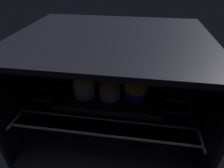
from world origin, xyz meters
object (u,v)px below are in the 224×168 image
(muffin_row1_col1, at_px, (114,73))
(muffin_row1_col2, at_px, (137,76))
(muffin_row0_col0, at_px, (84,86))
(muffin_row0_col2, at_px, (136,88))
(muffin_row1_col0, at_px, (91,72))
(baking_tray, at_px, (112,90))
(muffin_row0_col1, at_px, (109,89))

(muffin_row1_col1, bearing_deg, muffin_row1_col2, 1.68)
(muffin_row0_col0, xyz_separation_m, muffin_row0_col2, (0.17, 0.01, 0.00))
(muffin_row1_col0, height_order, muffin_row1_col2, muffin_row1_col0)
(baking_tray, bearing_deg, muffin_row1_col1, 89.71)
(muffin_row0_col2, bearing_deg, muffin_row0_col0, -177.80)
(baking_tray, distance_m, muffin_row1_col0, 0.11)
(muffin_row0_col2, bearing_deg, muffin_row0_col1, -175.87)
(muffin_row0_col0, xyz_separation_m, muffin_row0_col1, (0.09, 0.00, -0.00))
(muffin_row0_col1, bearing_deg, muffin_row1_col2, 47.20)
(muffin_row1_col0, relative_size, muffin_row1_col2, 1.05)
(baking_tray, distance_m, muffin_row1_col2, 0.11)
(muffin_row1_col0, bearing_deg, muffin_row0_col2, -27.47)
(muffin_row0_col1, bearing_deg, baking_tray, 87.34)
(baking_tray, bearing_deg, muffin_row0_col0, -151.33)
(baking_tray, xyz_separation_m, muffin_row1_col2, (0.09, 0.05, 0.04))
(muffin_row1_col1, bearing_deg, muffin_row1_col0, 178.01)
(muffin_row1_col0, bearing_deg, muffin_row1_col1, -1.99)
(muffin_row0_col1, height_order, muffin_row1_col0, muffin_row1_col0)
(muffin_row0_col1, bearing_deg, muffin_row1_col0, 131.30)
(muffin_row0_col0, relative_size, muffin_row1_col1, 0.96)
(muffin_row0_col0, xyz_separation_m, muffin_row1_col2, (0.17, 0.09, -0.00))
(muffin_row1_col1, bearing_deg, muffin_row0_col0, -133.63)
(muffin_row0_col1, distance_m, muffin_row0_col2, 0.09)
(muffin_row0_col1, bearing_deg, muffin_row1_col1, 88.48)
(muffin_row1_col1, distance_m, muffin_row1_col2, 0.09)
(baking_tray, height_order, muffin_row1_col1, muffin_row1_col1)
(muffin_row1_col2, bearing_deg, muffin_row0_col1, -132.80)
(muffin_row1_col1, bearing_deg, muffin_row0_col2, -45.32)
(baking_tray, xyz_separation_m, muffin_row1_col1, (0.00, 0.04, 0.04))
(baking_tray, xyz_separation_m, muffin_row0_col2, (0.08, -0.04, 0.04))
(muffin_row1_col1, height_order, muffin_row1_col2, muffin_row1_col1)
(muffin_row1_col0, bearing_deg, muffin_row1_col2, -0.16)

